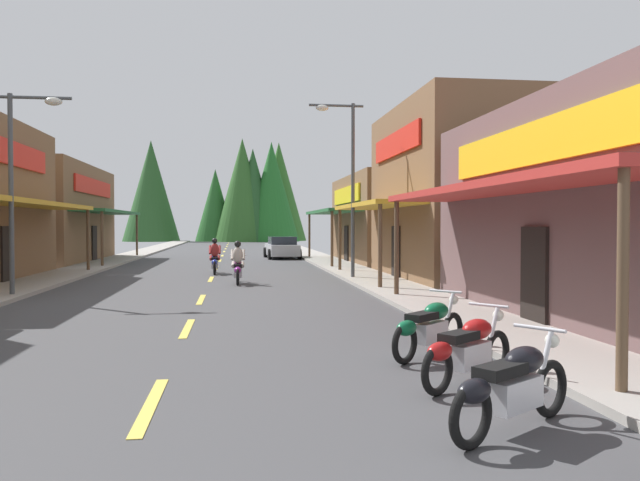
# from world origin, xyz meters

# --- Properties ---
(ground) EXTENTS (10.17, 98.93, 0.10)m
(ground) POSITION_xyz_m (0.00, 34.46, -0.05)
(ground) COLOR #424244
(sidewalk_left) EXTENTS (2.15, 98.93, 0.12)m
(sidewalk_left) POSITION_xyz_m (-6.16, 34.46, 0.06)
(sidewalk_left) COLOR #9E9991
(sidewalk_left) RESTS_ON ground
(sidewalk_right) EXTENTS (2.15, 98.93, 0.12)m
(sidewalk_right) POSITION_xyz_m (6.16, 34.46, 0.06)
(sidewalk_right) COLOR #9E9991
(sidewalk_right) RESTS_ON ground
(centerline_dashes) EXTENTS (0.16, 76.37, 0.01)m
(centerline_dashes) POSITION_xyz_m (0.00, 38.63, 0.01)
(centerline_dashes) COLOR #E0C64C
(centerline_dashes) RESTS_ON ground
(storefront_left_far) EXTENTS (10.45, 12.51, 5.56)m
(storefront_left_far) POSITION_xyz_m (-11.52, 38.33, 2.78)
(storefront_left_far) COLOR brown
(storefront_left_far) RESTS_ON ground
(storefront_right_middle) EXTENTS (10.50, 9.31, 6.80)m
(storefront_right_middle) POSITION_xyz_m (11.55, 24.55, 3.40)
(storefront_right_middle) COLOR brown
(storefront_right_middle) RESTS_ON ground
(storefront_right_far) EXTENTS (8.16, 11.10, 4.93)m
(storefront_right_far) POSITION_xyz_m (10.37, 35.69, 2.47)
(storefront_right_far) COLOR brown
(storefront_right_far) RESTS_ON ground
(streetlamp_left) EXTENTS (2.12, 0.30, 5.95)m
(streetlamp_left) POSITION_xyz_m (-5.16, 19.93, 3.90)
(streetlamp_left) COLOR #474C51
(streetlamp_left) RESTS_ON ground
(streetlamp_right) EXTENTS (2.12, 0.30, 6.84)m
(streetlamp_right) POSITION_xyz_m (5.19, 24.59, 4.39)
(streetlamp_right) COLOR #474C51
(streetlamp_right) RESTS_ON ground
(motorcycle_parked_right_1) EXTENTS (1.83, 1.28, 1.04)m
(motorcycle_parked_right_1) POSITION_xyz_m (3.81, 6.80, 0.49)
(motorcycle_parked_right_1) COLOR black
(motorcycle_parked_right_1) RESTS_ON ground
(motorcycle_parked_right_2) EXTENTS (1.75, 1.40, 1.04)m
(motorcycle_parked_right_2) POSITION_xyz_m (4.06, 8.68, 0.49)
(motorcycle_parked_right_2) COLOR black
(motorcycle_parked_right_2) RESTS_ON ground
(motorcycle_parked_right_3) EXTENTS (1.66, 1.50, 1.04)m
(motorcycle_parked_right_3) POSITION_xyz_m (4.09, 10.48, 0.49)
(motorcycle_parked_right_3) COLOR black
(motorcycle_parked_right_3) RESTS_ON ground
(rider_cruising_lead) EXTENTS (0.60, 2.14, 1.57)m
(rider_cruising_lead) POSITION_xyz_m (1.05, 23.53, 0.66)
(rider_cruising_lead) COLOR black
(rider_cruising_lead) RESTS_ON ground
(rider_cruising_trailing) EXTENTS (0.60, 2.14, 1.57)m
(rider_cruising_trailing) POSITION_xyz_m (0.05, 28.38, 0.66)
(rider_cruising_trailing) COLOR black
(rider_cruising_trailing) RESTS_ON ground
(parked_car_curbside) EXTENTS (2.24, 4.39, 1.40)m
(parked_car_curbside) POSITION_xyz_m (3.89, 40.80, 0.69)
(parked_car_curbside) COLOR silver
(parked_car_curbside) RESTS_ON ground
(treeline_backdrop) EXTENTS (24.65, 11.42, 13.60)m
(treeline_backdrop) POSITION_xyz_m (1.08, 84.72, 6.49)
(treeline_backdrop) COLOR #225823
(treeline_backdrop) RESTS_ON ground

